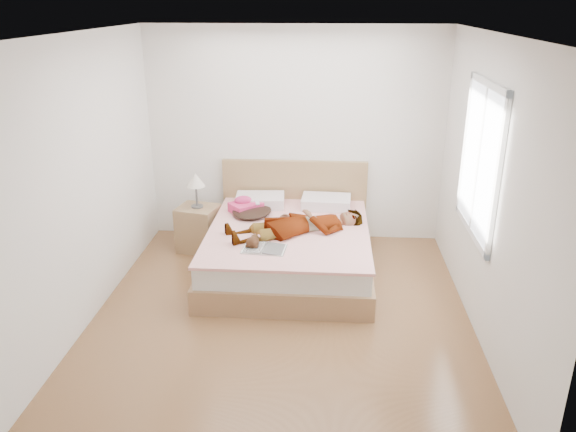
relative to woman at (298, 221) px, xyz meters
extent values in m
plane|color=#503419|center=(-0.11, -0.92, -0.62)|extent=(4.00, 4.00, 0.00)
imported|color=white|center=(0.00, 0.00, 0.00)|extent=(1.67, 1.18, 0.22)
ellipsoid|color=black|center=(-0.57, 0.45, -0.07)|extent=(0.50, 0.59, 0.08)
cube|color=silver|center=(-0.50, 0.40, 0.06)|extent=(0.07, 0.10, 0.05)
plane|color=white|center=(-0.11, -0.92, 1.98)|extent=(4.00, 4.00, 0.00)
plane|color=silver|center=(-0.11, 1.08, 0.68)|extent=(3.60, 0.00, 3.60)
plane|color=silver|center=(-0.11, -2.92, 0.68)|extent=(3.60, 0.00, 3.60)
plane|color=silver|center=(-1.91, -0.92, 0.68)|extent=(0.00, 4.00, 4.00)
plane|color=silver|center=(1.69, -0.92, 0.68)|extent=(0.00, 4.00, 4.00)
cube|color=white|center=(1.67, -0.62, 0.88)|extent=(0.02, 1.10, 1.30)
cube|color=silver|center=(1.67, -1.20, 0.88)|extent=(0.04, 0.06, 1.42)
cube|color=silver|center=(1.67, -0.04, 0.88)|extent=(0.04, 0.06, 1.42)
cube|color=silver|center=(1.67, -0.62, 0.20)|extent=(0.04, 1.22, 0.06)
cube|color=silver|center=(1.67, -0.62, 1.56)|extent=(0.04, 1.22, 0.06)
cube|color=silver|center=(1.66, -0.62, 0.88)|extent=(0.03, 0.04, 1.30)
cube|color=olive|center=(-0.11, 0.03, -0.49)|extent=(1.78, 2.08, 0.26)
cube|color=silver|center=(-0.11, 0.03, -0.25)|extent=(1.70, 2.00, 0.22)
cube|color=white|center=(-0.11, 0.03, -0.12)|extent=(1.74, 2.04, 0.03)
cube|color=olive|center=(-0.11, 1.04, -0.12)|extent=(1.80, 0.07, 1.00)
cube|color=white|center=(-0.51, 0.75, -0.04)|extent=(0.61, 0.44, 0.13)
cube|color=white|center=(0.29, 0.75, -0.04)|extent=(0.60, 0.43, 0.13)
cube|color=#EB3F86|center=(-0.65, 0.52, -0.05)|extent=(0.44, 0.43, 0.11)
ellipsoid|color=#D83A8F|center=(-0.69, 0.56, 0.02)|extent=(0.24, 0.21, 0.10)
cube|color=white|center=(-0.32, -0.53, -0.10)|extent=(0.45, 0.32, 0.01)
cube|color=white|center=(-0.42, -0.52, -0.09)|extent=(0.23, 0.30, 0.02)
cube|color=#262626|center=(-0.20, -0.54, -0.09)|extent=(0.23, 0.30, 0.02)
cylinder|color=white|center=(-0.09, -0.11, -0.06)|extent=(0.09, 0.09, 0.10)
torus|color=silver|center=(-0.05, -0.11, -0.06)|extent=(0.07, 0.01, 0.07)
cylinder|color=black|center=(-0.09, -0.11, -0.02)|extent=(0.08, 0.08, 0.00)
ellipsoid|color=black|center=(-0.44, -0.49, -0.05)|extent=(0.16, 0.17, 0.11)
ellipsoid|color=beige|center=(-0.44, -0.51, -0.04)|extent=(0.08, 0.09, 0.06)
sphere|color=black|center=(-0.42, -0.41, -0.04)|extent=(0.09, 0.09, 0.09)
sphere|color=pink|center=(-0.45, -0.38, -0.02)|extent=(0.03, 0.03, 0.03)
sphere|color=#FFA6B4|center=(-0.39, -0.39, -0.02)|extent=(0.03, 0.03, 0.03)
ellipsoid|color=black|center=(-0.49, -0.52, -0.08)|extent=(0.04, 0.06, 0.03)
ellipsoid|color=black|center=(-0.39, -0.54, -0.08)|extent=(0.04, 0.06, 0.03)
cube|color=brown|center=(-1.24, 0.53, -0.34)|extent=(0.52, 0.49, 0.55)
cylinder|color=#4B4B4B|center=(-1.24, 0.53, -0.06)|extent=(0.17, 0.17, 0.02)
cylinder|color=#515151|center=(-1.24, 0.53, 0.08)|extent=(0.03, 0.03, 0.28)
cone|color=silver|center=(-1.24, 0.53, 0.27)|extent=(0.26, 0.26, 0.16)
camera|label=1|loc=(0.30, -5.63, 2.24)|focal=35.00mm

